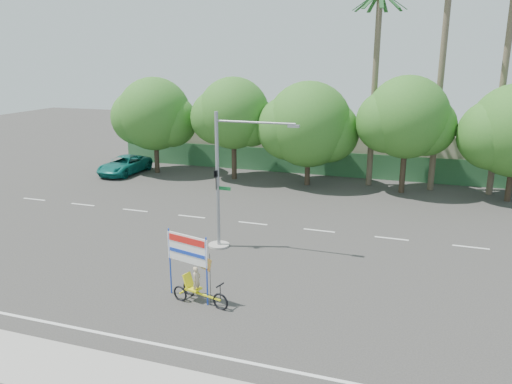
% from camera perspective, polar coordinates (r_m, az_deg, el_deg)
% --- Properties ---
extents(ground, '(120.00, 120.00, 0.00)m').
position_cam_1_polar(ground, '(22.05, -2.24, -10.56)').
color(ground, '#33302D').
rests_on(ground, ground).
extents(fence, '(38.00, 0.08, 2.00)m').
position_cam_1_polar(fence, '(41.55, 8.31, 3.22)').
color(fence, '#336B3D').
rests_on(fence, ground).
extents(building_left, '(12.00, 8.00, 4.00)m').
position_cam_1_polar(building_left, '(48.30, -2.45, 6.27)').
color(building_left, '#BBB395').
rests_on(building_left, ground).
extents(building_right, '(14.00, 8.00, 3.60)m').
position_cam_1_polar(building_right, '(45.21, 19.46, 4.51)').
color(building_right, '#BBB395').
rests_on(building_right, ground).
extents(tree_far_left, '(7.14, 6.00, 7.96)m').
position_cam_1_polar(tree_far_left, '(42.48, -11.58, 8.48)').
color(tree_far_left, '#473828').
rests_on(tree_far_left, ground).
extents(tree_left, '(6.66, 5.60, 8.07)m').
position_cam_1_polar(tree_left, '(39.43, -2.64, 8.69)').
color(tree_left, '#473828').
rests_on(tree_left, ground).
extents(tree_center, '(7.62, 6.40, 7.85)m').
position_cam_1_polar(tree_center, '(37.77, 5.96, 7.43)').
color(tree_center, '#473828').
rests_on(tree_center, ground).
extents(tree_right, '(6.90, 5.80, 8.36)m').
position_cam_1_polar(tree_right, '(36.80, 16.79, 7.86)').
color(tree_right, '#473828').
rests_on(tree_right, ground).
extents(palm_tall, '(3.73, 3.79, 17.45)m').
position_cam_1_polar(palm_tall, '(38.03, 20.70, 15.68)').
color(palm_tall, '#70604C').
rests_on(palm_tall, ground).
extents(palm_mid, '(3.73, 3.79, 15.45)m').
position_cam_1_polar(palm_mid, '(38.33, 26.68, 13.45)').
color(palm_mid, '#70604C').
rests_on(palm_mid, ground).
extents(palm_short, '(3.73, 3.79, 14.45)m').
position_cam_1_polar(palm_short, '(38.19, 13.53, 13.80)').
color(palm_short, '#70604C').
rests_on(palm_short, ground).
extents(traffic_signal, '(4.72, 1.10, 7.00)m').
position_cam_1_polar(traffic_signal, '(25.26, -3.77, -0.09)').
color(traffic_signal, gray).
rests_on(traffic_signal, ground).
extents(trike_billboard, '(2.90, 1.09, 2.92)m').
position_cam_1_polar(trike_billboard, '(20.39, -7.14, -9.29)').
color(trike_billboard, black).
rests_on(trike_billboard, ground).
extents(pickup_truck, '(2.73, 5.46, 1.48)m').
position_cam_1_polar(pickup_truck, '(43.28, -14.80, 3.00)').
color(pickup_truck, '#0F6C63').
rests_on(pickup_truck, ground).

